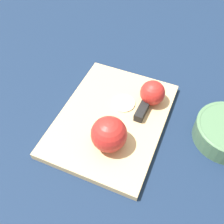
# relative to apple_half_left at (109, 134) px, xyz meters

# --- Properties ---
(ground_plane) EXTENTS (4.00, 4.00, 0.00)m
(ground_plane) POSITION_rel_apple_half_left_xyz_m (0.08, 0.02, -0.06)
(ground_plane) COLOR #14233D
(cutting_board) EXTENTS (0.37, 0.28, 0.02)m
(cutting_board) POSITION_rel_apple_half_left_xyz_m (0.08, 0.02, -0.05)
(cutting_board) COLOR tan
(cutting_board) RESTS_ON ground_plane
(apple_half_left) EXTENTS (0.09, 0.09, 0.09)m
(apple_half_left) POSITION_rel_apple_half_left_xyz_m (0.00, 0.00, 0.00)
(apple_half_left) COLOR red
(apple_half_left) RESTS_ON cutting_board
(apple_half_right) EXTENTS (0.07, 0.07, 0.07)m
(apple_half_right) POSITION_rel_apple_half_left_xyz_m (0.17, -0.06, -0.01)
(apple_half_right) COLOR red
(apple_half_right) RESTS_ON cutting_board
(knife) EXTENTS (0.15, 0.03, 0.02)m
(knife) POSITION_rel_apple_half_left_xyz_m (0.13, -0.04, -0.03)
(knife) COLOR silver
(knife) RESTS_ON cutting_board
(apple_slice) EXTENTS (0.06, 0.06, 0.00)m
(apple_slice) POSITION_rel_apple_half_left_xyz_m (0.13, 0.01, -0.04)
(apple_slice) COLOR #EFE5C6
(apple_slice) RESTS_ON cutting_board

